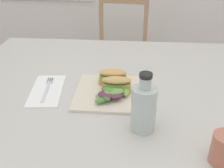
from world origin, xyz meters
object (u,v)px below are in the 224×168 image
dining_table (113,107)px  sandwich_half_front (117,84)px  bottle_cold_brew (144,110)px  cup_extra_side (224,149)px  plate_lunch (111,93)px  chair_wooden_far (120,56)px  sandwich_half_back (113,76)px  fork_on_napkin (48,87)px

dining_table → sandwich_half_front: size_ratio=11.37×
bottle_cold_brew → cup_extra_side: size_ratio=2.19×
dining_table → plate_lunch: plate_lunch is taller
chair_wooden_far → bottle_cold_brew: bottle_cold_brew is taller
dining_table → sandwich_half_front: 0.17m
chair_wooden_far → sandwich_half_front: 1.07m
cup_extra_side → sandwich_half_back: bearing=129.0°
plate_lunch → bottle_cold_brew: (0.11, -0.20, 0.06)m
dining_table → fork_on_napkin: 0.29m
dining_table → fork_on_napkin: bearing=-166.1°
plate_lunch → sandwich_half_front: (0.02, 0.01, 0.03)m
cup_extra_side → bottle_cold_brew: bearing=148.7°
fork_on_napkin → chair_wooden_far: bearing=77.3°
sandwich_half_back → fork_on_napkin: size_ratio=0.60×
chair_wooden_far → fork_on_napkin: 1.08m
chair_wooden_far → plate_lunch: bearing=-88.8°
chair_wooden_far → bottle_cold_brew: size_ratio=4.54×
plate_lunch → fork_on_napkin: (-0.25, 0.02, 0.00)m
sandwich_half_back → dining_table: bearing=82.6°
sandwich_half_back → bottle_cold_brew: bottle_cold_brew is taller
dining_table → sandwich_half_front: bearing=-76.1°
chair_wooden_far → fork_on_napkin: size_ratio=4.68×
sandwich_half_back → cup_extra_side: cup_extra_side is taller
chair_wooden_far → sandwich_half_front: bearing=-87.6°
chair_wooden_far → plate_lunch: (0.02, -1.03, 0.30)m
fork_on_napkin → cup_extra_side: cup_extra_side is taller
chair_wooden_far → sandwich_half_back: bearing=-88.6°
dining_table → cup_extra_side: 0.54m
cup_extra_side → chair_wooden_far: bearing=104.2°
plate_lunch → bottle_cold_brew: 0.24m
dining_table → sandwich_half_front: sandwich_half_front is taller
fork_on_napkin → bottle_cold_brew: bottle_cold_brew is taller
fork_on_napkin → plate_lunch: bearing=-4.6°
chair_wooden_far → cup_extra_side: 1.44m
dining_table → fork_on_napkin: size_ratio=6.82×
dining_table → plate_lunch: 0.15m
sandwich_half_front → cup_extra_side: bearing=-48.1°
dining_table → plate_lunch: bearing=-91.3°
fork_on_napkin → bottle_cold_brew: bearing=-31.1°
sandwich_half_back → bottle_cold_brew: 0.30m
sandwich_half_front → cup_extra_side: (0.30, -0.34, 0.01)m
chair_wooden_far → sandwich_half_front: chair_wooden_far is taller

